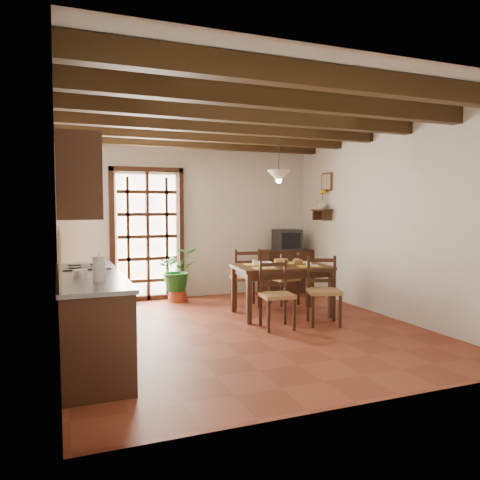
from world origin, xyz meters
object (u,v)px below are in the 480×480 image
kitchen_counter (90,317)px  pendant_lamp (279,175)px  chair_near_left (277,307)px  crt_tv (287,240)px  potted_plant (177,268)px  chair_far_right (285,288)px  chair_near_right (324,303)px  chair_far_left (245,288)px  sideboard (287,271)px  dining_table (281,272)px

kitchen_counter → pendant_lamp: size_ratio=2.66×
chair_near_left → crt_tv: 2.74m
kitchen_counter → potted_plant: size_ratio=1.17×
chair_far_right → crt_tv: crt_tv is taller
chair_near_right → chair_far_left: chair_far_left is taller
kitchen_counter → sideboard: size_ratio=2.39×
sideboard → chair_near_left: bearing=-121.5°
sideboard → potted_plant: size_ratio=0.49×
chair_near_left → pendant_lamp: (0.40, 0.77, 1.80)m
chair_far_left → pendant_lamp: 1.91m
chair_near_left → chair_far_right: size_ratio=1.04×
kitchen_counter → chair_far_left: kitchen_counter is taller
kitchen_counter → potted_plant: bearing=59.8°
kitchen_counter → chair_far_right: 3.70m
dining_table → pendant_lamp: 1.44m
chair_near_right → sideboard: bearing=94.1°
chair_far_right → kitchen_counter: bearing=22.0°
chair_far_left → potted_plant: 1.26m
chair_near_left → potted_plant: 2.37m
chair_far_left → chair_near_right: bearing=121.0°
kitchen_counter → dining_table: kitchen_counter is taller
chair_far_left → chair_near_left: bearing=94.9°
dining_table → pendant_lamp: pendant_lamp is taller
chair_far_left → sideboard: chair_far_left is taller
kitchen_counter → potted_plant: potted_plant is taller
dining_table → potted_plant: 1.96m
chair_near_left → chair_far_left: (0.12, 1.39, 0.02)m
dining_table → crt_tv: bearing=64.9°
chair_near_left → pendant_lamp: size_ratio=1.05×
chair_far_right → pendant_lamp: 1.94m
chair_near_left → crt_tv: (1.33, 2.29, 0.71)m
dining_table → chair_near_left: 0.86m
potted_plant → kitchen_counter: bearing=-120.2°
chair_far_right → potted_plant: size_ratio=0.44×
kitchen_counter → pendant_lamp: (2.79, 1.30, 1.60)m
sideboard → pendant_lamp: 2.45m
dining_table → kitchen_counter: bearing=-152.0°
crt_tv → dining_table: bearing=-116.1°
chair_far_left → dining_table: bearing=121.0°
kitchen_counter → chair_near_left: kitchen_counter is taller
chair_far_right → chair_far_left: bearing=-13.0°
crt_tv → chair_far_right: bearing=-115.3°
chair_near_right → chair_far_right: 1.40m
chair_far_left → chair_far_right: size_ratio=1.11×
chair_near_left → sideboard: bearing=65.9°
potted_plant → pendant_lamp: 2.41m
dining_table → chair_far_right: chair_far_right is taller
sideboard → dining_table: bearing=-121.2°
chair_near_right → crt_tv: (0.65, 2.35, 0.70)m
chair_far_right → potted_plant: 1.85m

